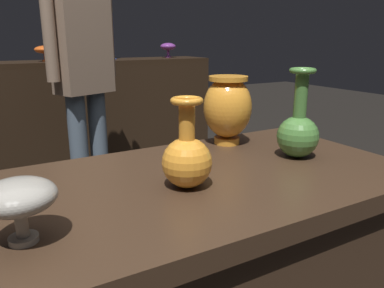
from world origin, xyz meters
name	(u,v)px	position (x,y,z in m)	size (l,w,h in m)	color
back_display_shelf	(52,127)	(0.00, 2.20, 0.49)	(2.60, 0.40, 0.99)	black
vase_centerpiece	(187,157)	(-0.05, -0.04, 0.88)	(0.12, 0.12, 0.22)	orange
vase_tall_behind	(299,131)	(0.36, 0.00, 0.88)	(0.13, 0.13, 0.27)	#477A38
vase_left_accent	(18,198)	(-0.44, -0.13, 0.89)	(0.13, 0.13, 0.12)	gray
vase_right_accent	(228,107)	(0.26, 0.23, 0.93)	(0.16, 0.16, 0.23)	orange
shelf_vase_right	(109,37)	(0.52, 2.27, 1.16)	(0.11, 0.11, 0.36)	#2D429E
shelf_vase_center	(45,50)	(0.00, 2.17, 1.07)	(0.14, 0.14, 0.11)	#E55B1E
shelf_vase_far_right	(168,47)	(1.04, 2.26, 1.08)	(0.14, 0.14, 0.12)	#7A388E
visitor_center_back	(83,64)	(0.09, 1.47, 1.01)	(0.44, 0.29, 1.70)	slate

